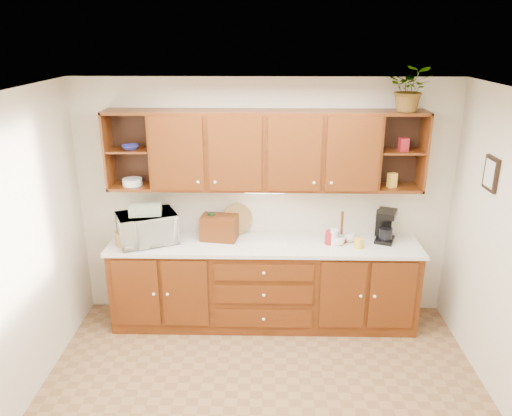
{
  "coord_description": "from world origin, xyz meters",
  "views": [
    {
      "loc": [
        0.02,
        -3.34,
        3.02
      ],
      "look_at": [
        -0.08,
        1.15,
        1.43
      ],
      "focal_mm": 35.0,
      "sensor_mm": 36.0,
      "label": 1
    }
  ],
  "objects_px": {
    "coffee_maker": "(385,226)",
    "potted_plant": "(410,89)",
    "microwave": "(147,228)",
    "bread_box": "(219,228)"
  },
  "relations": [
    {
      "from": "bread_box",
      "to": "potted_plant",
      "type": "height_order",
      "value": "potted_plant"
    },
    {
      "from": "coffee_maker",
      "to": "microwave",
      "type": "bearing_deg",
      "value": -155.94
    },
    {
      "from": "coffee_maker",
      "to": "bread_box",
      "type": "bearing_deg",
      "value": -158.34
    },
    {
      "from": "microwave",
      "to": "coffee_maker",
      "type": "bearing_deg",
      "value": -22.57
    },
    {
      "from": "microwave",
      "to": "bread_box",
      "type": "bearing_deg",
      "value": -16.97
    },
    {
      "from": "microwave",
      "to": "bread_box",
      "type": "height_order",
      "value": "microwave"
    },
    {
      "from": "coffee_maker",
      "to": "potted_plant",
      "type": "distance_m",
      "value": 1.41
    },
    {
      "from": "coffee_maker",
      "to": "potted_plant",
      "type": "xyz_separation_m",
      "value": [
        0.12,
        -0.0,
        1.4
      ]
    },
    {
      "from": "coffee_maker",
      "to": "potted_plant",
      "type": "relative_size",
      "value": 0.79
    },
    {
      "from": "microwave",
      "to": "coffee_maker",
      "type": "distance_m",
      "value": 2.48
    }
  ]
}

